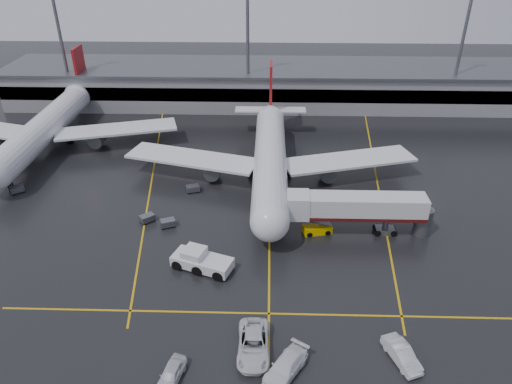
{
  "coord_description": "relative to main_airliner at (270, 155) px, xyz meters",
  "views": [
    {
      "loc": [
        -0.33,
        -60.79,
        38.06
      ],
      "look_at": [
        -2.0,
        -2.0,
        4.0
      ],
      "focal_mm": 33.31,
      "sensor_mm": 36.0,
      "label": 1
    }
  ],
  "objects": [
    {
      "name": "baggage_cart_d",
      "position": [
        -45.16,
        1.73,
        -3.58
      ],
      "size": [
        2.33,
        1.93,
        1.12
      ],
      "color": "#595B60",
      "rests_on": "ground"
    },
    {
      "name": "main_airliner",
      "position": [
        0.0,
        0.0,
        0.0
      ],
      "size": [
        48.8,
        45.6,
        14.1
      ],
      "color": "silver",
      "rests_on": "ground"
    },
    {
      "name": "baggage_cart_a",
      "position": [
        -14.41,
        -14.92,
        -3.58
      ],
      "size": [
        2.34,
        1.94,
        1.12
      ],
      "color": "#595B60",
      "rests_on": "ground"
    },
    {
      "name": "light_mast_mid",
      "position": [
        -5.0,
        32.3,
        10.27
      ],
      "size": [
        3.0,
        1.2,
        25.45
      ],
      "color": "#595B60",
      "rests_on": "ground"
    },
    {
      "name": "apron_line_stop",
      "position": [
        0.0,
        -31.7,
        -4.2
      ],
      "size": [
        60.0,
        0.25,
        0.02
      ],
      "primitive_type": "cube",
      "color": "gold",
      "rests_on": "ground"
    },
    {
      "name": "second_airliner",
      "position": [
        -42.0,
        12.0,
        0.0
      ],
      "size": [
        48.8,
        45.6,
        14.1
      ],
      "color": "silver",
      "rests_on": "ground"
    },
    {
      "name": "service_van_a",
      "position": [
        -1.53,
        -36.99,
        -3.25
      ],
      "size": [
        3.25,
        6.92,
        1.91
      ],
      "primitive_type": "imported",
      "rotation": [
        0.0,
        0.0,
        0.01
      ],
      "color": "silver",
      "rests_on": "ground"
    },
    {
      "name": "apron_line_left",
      "position": [
        -20.0,
        0.3,
        -4.2
      ],
      "size": [
        9.99,
        69.35,
        0.02
      ],
      "primitive_type": "cube",
      "rotation": [
        0.0,
        0.0,
        0.14
      ],
      "color": "gold",
      "rests_on": "ground"
    },
    {
      "name": "terminal",
      "position": [
        0.0,
        38.23,
        0.11
      ],
      "size": [
        122.0,
        19.0,
        8.6
      ],
      "color": "gray",
      "rests_on": "ground"
    },
    {
      "name": "service_van_d",
      "position": [
        -9.2,
        -40.63,
        -3.45
      ],
      "size": [
        2.78,
        4.78,
        1.53
      ],
      "primitive_type": "imported",
      "rotation": [
        0.0,
        0.0,
        -0.23
      ],
      "color": "silver",
      "rests_on": "ground"
    },
    {
      "name": "ground",
      "position": [
        0.0,
        -9.7,
        -4.21
      ],
      "size": [
        220.0,
        220.0,
        0.0
      ],
      "primitive_type": "plane",
      "color": "black",
      "rests_on": "ground"
    },
    {
      "name": "belt_loader",
      "position": [
        6.63,
        -15.87,
        -3.6
      ],
      "size": [
        4.18,
        2.52,
        2.48
      ],
      "color": "#E5B700",
      "rests_on": "ground"
    },
    {
      "name": "jet_bridge",
      "position": [
        11.87,
        -15.7,
        -0.28
      ],
      "size": [
        19.9,
        3.4,
        6.05
      ],
      "color": "silver",
      "rests_on": "ground"
    },
    {
      "name": "baggage_cart_b",
      "position": [
        -17.62,
        -13.78,
        -3.58
      ],
      "size": [
        2.37,
        2.28,
        1.12
      ],
      "color": "#595B60",
      "rests_on": "ground"
    },
    {
      "name": "service_van_b",
      "position": [
        1.64,
        -39.55,
        -3.36
      ],
      "size": [
        5.15,
        6.19,
        1.69
      ],
      "primitive_type": "imported",
      "rotation": [
        0.0,
        0.0,
        -0.57
      ],
      "color": "white",
      "rests_on": "ground"
    },
    {
      "name": "light_mast_left",
      "position": [
        -45.0,
        32.3,
        10.27
      ],
      "size": [
        3.0,
        1.2,
        25.45
      ],
      "color": "#595B60",
      "rests_on": "ground"
    },
    {
      "name": "light_mast_right",
      "position": [
        40.0,
        32.3,
        10.27
      ],
      "size": [
        3.0,
        1.2,
        25.45
      ],
      "color": "#595B60",
      "rests_on": "ground"
    },
    {
      "name": "pushback_tractor",
      "position": [
        -8.54,
        -23.93,
        -3.13
      ],
      "size": [
        8.14,
        5.46,
        2.7
      ],
      "color": "silver",
      "rests_on": "ground"
    },
    {
      "name": "baggage_cart_c",
      "position": [
        -12.27,
        -4.97,
        -3.58
      ],
      "size": [
        2.3,
        1.86,
        1.12
      ],
      "color": "#595B60",
      "rests_on": "ground"
    },
    {
      "name": "service_van_c",
      "position": [
        13.11,
        -37.7,
        -3.37
      ],
      "size": [
        3.45,
        5.36,
        1.67
      ],
      "primitive_type": "imported",
      "rotation": [
        0.0,
        0.0,
        0.36
      ],
      "color": "silver",
      "rests_on": "ground"
    },
    {
      "name": "apron_line_centre",
      "position": [
        0.0,
        -9.7,
        -4.2
      ],
      "size": [
        0.25,
        90.0,
        0.02
      ],
      "primitive_type": "cube",
      "color": "gold",
      "rests_on": "ground"
    },
    {
      "name": "baggage_cart_e",
      "position": [
        -40.23,
        -5.97,
        -3.58
      ],
      "size": [
        2.38,
        2.21,
        1.12
      ],
      "color": "#595B60",
      "rests_on": "ground"
    },
    {
      "name": "apron_line_right",
      "position": [
        18.0,
        0.3,
        -4.2
      ],
      "size": [
        7.57,
        69.64,
        0.02
      ],
      "primitive_type": "cube",
      "rotation": [
        0.0,
        0.0,
        -0.1
      ],
      "color": "gold",
      "rests_on": "ground"
    }
  ]
}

